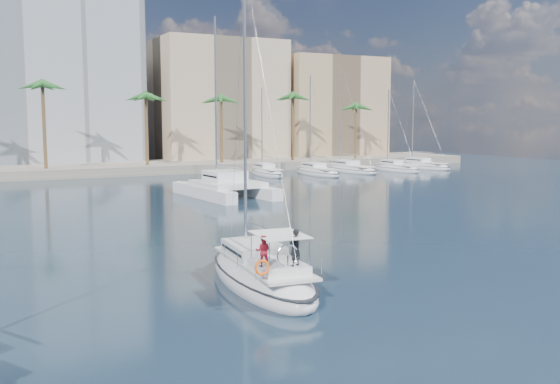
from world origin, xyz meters
TOP-DOWN VIEW (x-y plane):
  - ground at (0.00, 0.00)m, footprint 160.00×160.00m
  - quay at (0.00, 61.00)m, footprint 120.00×14.00m
  - building_beige at (22.00, 70.00)m, footprint 20.00×14.00m
  - building_tan_right at (42.00, 68.00)m, footprint 18.00×12.00m
  - palm_centre at (0.00, 57.00)m, footprint 3.60×3.60m
  - palm_right at (34.00, 57.00)m, footprint 3.60×3.60m
  - main_sloop at (-3.87, -1.84)m, footprint 4.16×10.50m
  - catamaran at (6.77, 28.82)m, footprint 6.94×12.28m
  - seagull at (1.55, 5.10)m, footprint 1.02×0.44m
  - moored_yacht_a at (20.00, 47.00)m, footprint 3.37×9.52m
  - moored_yacht_b at (26.50, 45.00)m, footprint 3.32×10.83m
  - moored_yacht_c at (33.00, 47.00)m, footprint 3.98×12.33m
  - moored_yacht_d at (39.50, 45.00)m, footprint 3.52×9.55m
  - moored_yacht_e at (46.00, 47.00)m, footprint 4.61×11.11m

SIDE VIEW (x-z plane):
  - ground at x=0.00m, z-range 0.00..0.00m
  - moored_yacht_a at x=20.00m, z-range -5.95..5.95m
  - moored_yacht_b at x=26.50m, z-range -6.86..6.86m
  - moored_yacht_c at x=33.00m, z-range -7.77..7.77m
  - moored_yacht_d at x=39.50m, z-range -5.95..5.95m
  - moored_yacht_e at x=46.00m, z-range -6.86..6.86m
  - main_sloop at x=-3.87m, z-range -7.12..8.11m
  - quay at x=0.00m, z-range 0.00..1.20m
  - seagull at x=1.55m, z-range 0.75..0.93m
  - catamaran at x=6.77m, z-range -7.48..9.76m
  - building_tan_right at x=42.00m, z-range 0.00..18.00m
  - building_beige at x=22.00m, z-range 0.00..20.00m
  - palm_centre at x=0.00m, z-range 4.13..16.43m
  - palm_right at x=34.00m, z-range 4.13..16.43m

